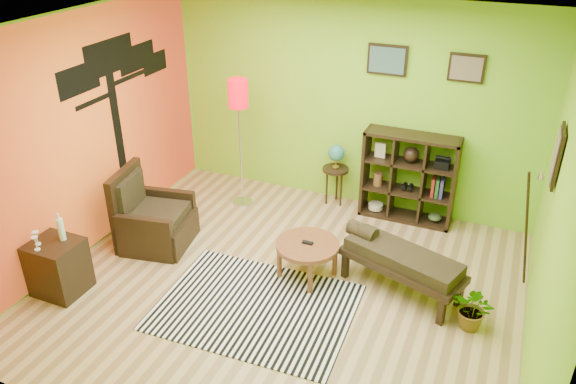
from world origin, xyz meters
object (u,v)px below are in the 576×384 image
at_px(floor_lamp, 239,105).
at_px(globe_table, 336,160).
at_px(armchair, 152,222).
at_px(potted_plant, 473,313).
at_px(cube_shelf, 410,178).
at_px(side_cabinet, 58,267).
at_px(bench, 399,259).
at_px(coffee_table, 307,248).

distance_m(floor_lamp, globe_table, 1.51).
bearing_deg(floor_lamp, armchair, -112.28).
xyz_separation_m(globe_table, potted_plant, (2.10, -1.91, -0.49)).
distance_m(cube_shelf, potted_plant, 2.22).
relative_size(globe_table, cube_shelf, 0.73).
xyz_separation_m(armchair, cube_shelf, (2.75, 1.83, 0.31)).
relative_size(floor_lamp, cube_shelf, 1.49).
bearing_deg(armchair, floor_lamp, 67.72).
bearing_deg(side_cabinet, globe_table, 55.46).
relative_size(side_cabinet, bench, 0.65).
height_order(side_cabinet, potted_plant, side_cabinet).
bearing_deg(coffee_table, armchair, -177.22).
bearing_deg(potted_plant, bench, 159.00).
distance_m(coffee_table, armchair, 2.01).
bearing_deg(side_cabinet, bench, 23.44).
bearing_deg(cube_shelf, potted_plant, -60.11).
bearing_deg(bench, globe_table, 128.50).
xyz_separation_m(coffee_table, floor_lamp, (-1.46, 1.24, 1.07)).
height_order(armchair, bench, armchair).
distance_m(side_cabinet, cube_shelf, 4.35).
height_order(side_cabinet, floor_lamp, floor_lamp).
distance_m(coffee_table, cube_shelf, 1.90).
xyz_separation_m(floor_lamp, globe_table, (1.19, 0.51, -0.78)).
xyz_separation_m(coffee_table, potted_plant, (1.83, -0.16, -0.19)).
relative_size(armchair, floor_lamp, 0.54).
distance_m(armchair, cube_shelf, 3.32).
bearing_deg(potted_plant, armchair, 179.03).
relative_size(coffee_table, floor_lamp, 0.40).
relative_size(side_cabinet, cube_shelf, 0.77).
bearing_deg(side_cabinet, potted_plant, 15.13).
bearing_deg(bench, coffee_table, -170.89).
bearing_deg(floor_lamp, cube_shelf, 12.48).
bearing_deg(floor_lamp, side_cabinet, -109.68).
distance_m(cube_shelf, bench, 1.60).
relative_size(cube_shelf, bench, 0.84).
bearing_deg(floor_lamp, bench, -23.81).
bearing_deg(bench, floor_lamp, 156.19).
bearing_deg(cube_shelf, coffee_table, -113.26).
distance_m(coffee_table, floor_lamp, 2.20).
bearing_deg(potted_plant, globe_table, 137.72).
bearing_deg(armchair, bench, 4.89).
bearing_deg(potted_plant, coffee_table, 174.93).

